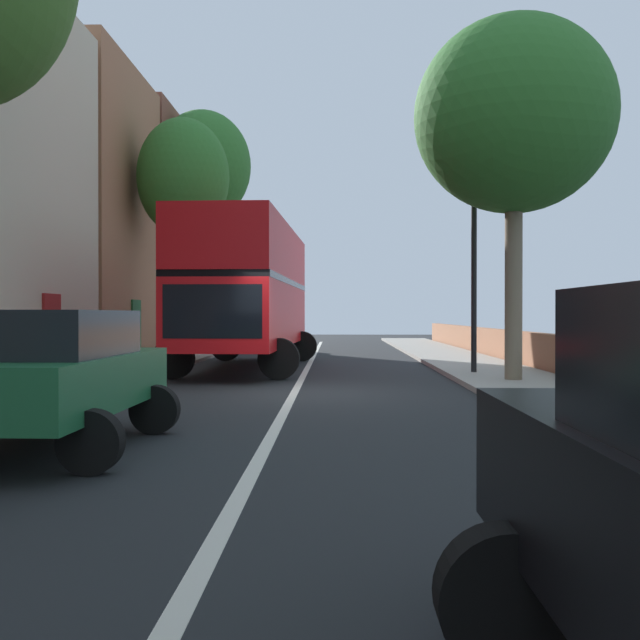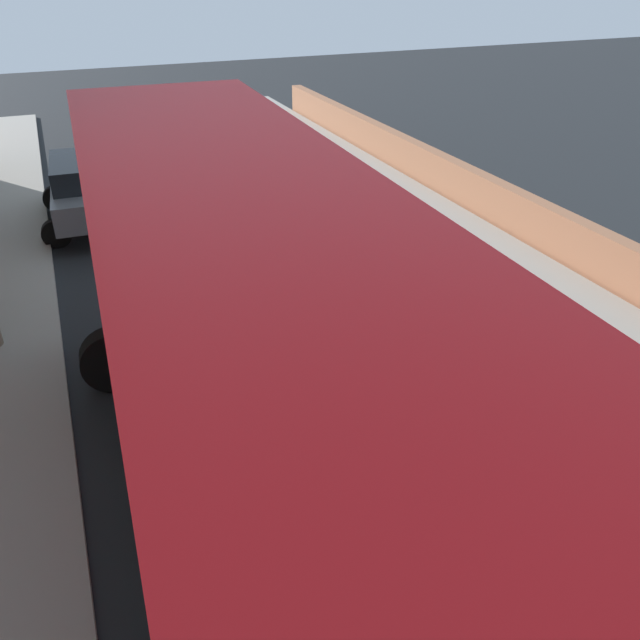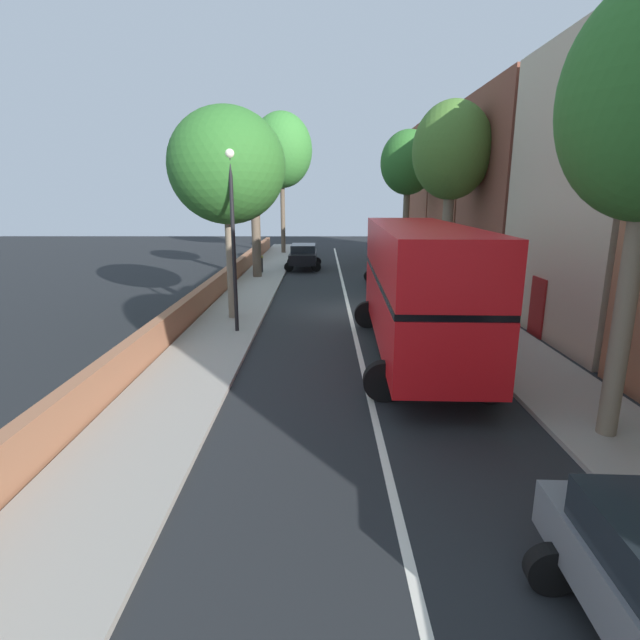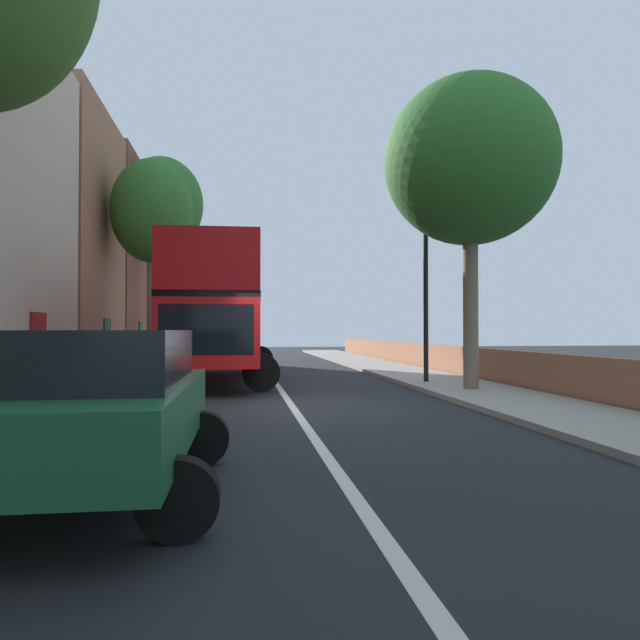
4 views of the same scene
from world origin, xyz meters
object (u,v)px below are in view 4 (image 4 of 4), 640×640
(double_decker_bus, at_px, (221,307))
(street_tree_left_2, at_px, (152,212))
(parked_car_grey_left_1, at_px, (212,344))
(lamppost_right, at_px, (426,256))
(street_tree_right_1, at_px, (470,162))
(street_tree_left_4, at_px, (162,206))
(parked_car_green_left_2, at_px, (92,403))

(double_decker_bus, xyz_separation_m, street_tree_left_2, (-2.98, 5.38, 4.11))
(parked_car_grey_left_1, bearing_deg, lamppost_right, -62.85)
(street_tree_right_1, xyz_separation_m, lamppost_right, (-0.49, 2.08, -2.16))
(street_tree_right_1, bearing_deg, lamppost_right, 103.33)
(double_decker_bus, height_order, lamppost_right, lamppost_right)
(double_decker_bus, distance_m, street_tree_left_4, 14.12)
(lamppost_right, bearing_deg, street_tree_right_1, -76.67)
(parked_car_grey_left_1, height_order, street_tree_left_2, street_tree_left_2)
(parked_car_green_left_2, distance_m, lamppost_right, 12.63)
(street_tree_left_2, relative_size, street_tree_left_4, 0.80)
(street_tree_left_4, distance_m, lamppost_right, 18.26)
(parked_car_grey_left_1, bearing_deg, street_tree_right_1, -64.57)
(street_tree_right_1, xyz_separation_m, street_tree_left_4, (-10.03, 17.00, 2.28))
(parked_car_green_left_2, xyz_separation_m, lamppost_right, (6.80, 10.24, 2.88))
(double_decker_bus, height_order, parked_car_green_left_2, double_decker_bus)
(lamppost_right, bearing_deg, parked_car_green_left_2, -123.59)
(parked_car_green_left_2, height_order, street_tree_left_4, street_tree_left_4)
(double_decker_bus, relative_size, parked_car_green_left_2, 2.60)
(parked_car_grey_left_1, xyz_separation_m, street_tree_left_2, (-2.18, -5.30, 5.53))
(street_tree_right_1, bearing_deg, parked_car_green_left_2, -131.78)
(street_tree_left_4, bearing_deg, parked_car_green_left_2, -83.80)
(parked_car_green_left_2, bearing_deg, street_tree_right_1, 48.22)
(street_tree_left_2, bearing_deg, parked_car_grey_left_1, 67.63)
(lamppost_right, bearing_deg, parked_car_grey_left_1, 117.15)
(double_decker_bus, distance_m, parked_car_grey_left_1, 10.81)
(street_tree_left_2, distance_m, street_tree_left_4, 7.21)
(parked_car_green_left_2, xyz_separation_m, street_tree_right_1, (7.29, 8.16, 5.04))
(street_tree_right_1, relative_size, lamppost_right, 1.27)
(parked_car_grey_left_1, height_order, street_tree_left_4, street_tree_left_4)
(double_decker_bus, relative_size, lamppost_right, 1.64)
(double_decker_bus, xyz_separation_m, street_tree_right_1, (6.49, -4.66, 3.61))
(parked_car_grey_left_1, relative_size, street_tree_right_1, 0.50)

